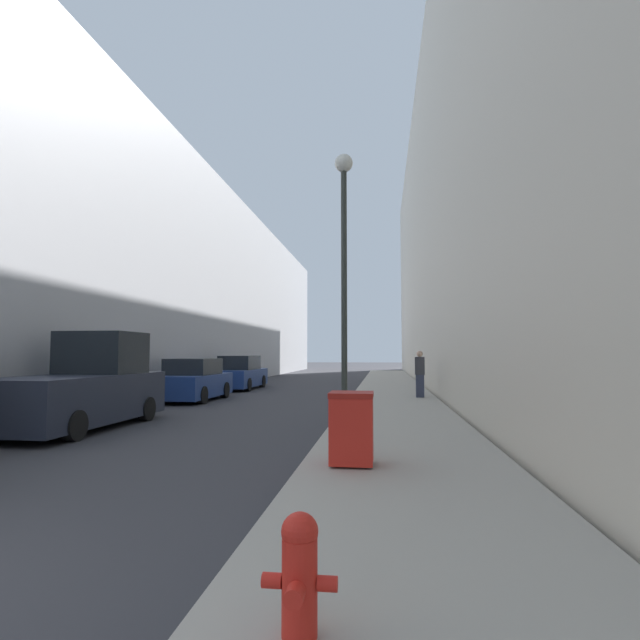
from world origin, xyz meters
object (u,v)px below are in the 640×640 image
at_px(trash_bin, 352,427).
at_px(pickup_truck, 85,388).
at_px(lamppost, 344,253).
at_px(pedestrian_on_sidewalk, 420,374).
at_px(parked_sedan_far, 240,374).
at_px(parked_sedan_near, 193,381).
at_px(fire_hydrant, 299,571).

distance_m(trash_bin, pickup_truck, 7.77).
relative_size(lamppost, pedestrian_on_sidewalk, 3.73).
height_order(trash_bin, parked_sedan_far, parked_sedan_far).
relative_size(lamppost, parked_sedan_far, 1.39).
bearing_deg(trash_bin, parked_sedan_near, 121.85).
bearing_deg(parked_sedan_near, pedestrian_on_sidewalk, 6.41).
height_order(pickup_truck, parked_sedan_far, pickup_truck).
distance_m(fire_hydrant, lamppost, 9.84).
bearing_deg(parked_sedan_near, lamppost, -45.55).
height_order(pickup_truck, pedestrian_on_sidewalk, pickup_truck).
bearing_deg(trash_bin, pickup_truck, 150.47).
relative_size(lamppost, pickup_truck, 1.30).
xyz_separation_m(fire_hydrant, pedestrian_on_sidewalk, (1.89, 16.54, 0.52)).
xyz_separation_m(trash_bin, parked_sedan_far, (-6.78, 17.16, 0.08)).
bearing_deg(fire_hydrant, parked_sedan_far, 107.26).
relative_size(pickup_truck, parked_sedan_far, 1.07).
xyz_separation_m(trash_bin, pedestrian_on_sidewalk, (1.87, 11.94, 0.33)).
relative_size(trash_bin, parked_sedan_far, 0.23).
height_order(parked_sedan_near, pedestrian_on_sidewalk, pedestrian_on_sidewalk).
bearing_deg(trash_bin, parked_sedan_far, 111.57).
xyz_separation_m(fire_hydrant, pickup_truck, (-6.74, 8.43, 0.45)).
xyz_separation_m(parked_sedan_far, pedestrian_on_sidewalk, (8.66, -5.22, 0.25)).
distance_m(parked_sedan_far, pedestrian_on_sidewalk, 10.11).
relative_size(fire_hydrant, pedestrian_on_sidewalk, 0.41).
distance_m(fire_hydrant, parked_sedan_near, 16.98).
distance_m(pickup_truck, pedestrian_on_sidewalk, 11.85).
xyz_separation_m(lamppost, pickup_truck, (-6.30, -0.66, -3.32)).
xyz_separation_m(fire_hydrant, trash_bin, (0.02, 4.60, 0.18)).
distance_m(lamppost, pickup_truck, 7.15).
bearing_deg(parked_sedan_far, pickup_truck, -89.89).
bearing_deg(pedestrian_on_sidewalk, lamppost, -107.34).
distance_m(parked_sedan_near, pedestrian_on_sidewalk, 8.74).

